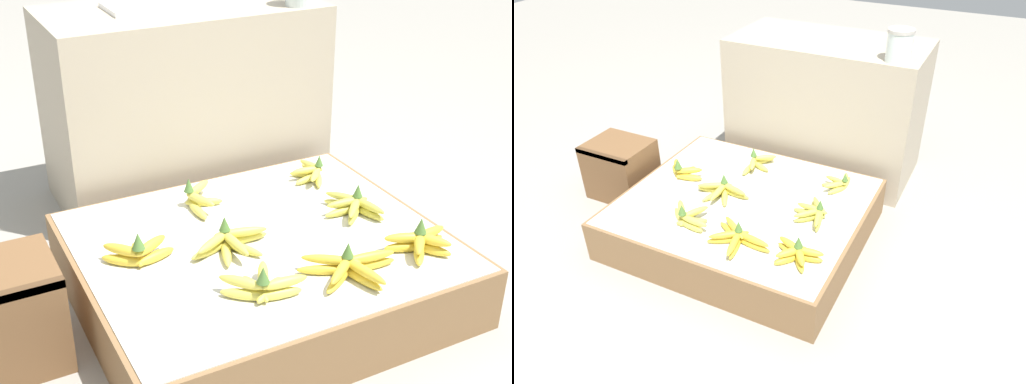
% 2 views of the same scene
% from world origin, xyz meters
% --- Properties ---
extents(ground_plane, '(10.00, 10.00, 0.00)m').
position_xyz_m(ground_plane, '(0.00, 0.00, 0.00)').
color(ground_plane, gray).
extents(display_platform, '(1.09, 0.94, 0.20)m').
position_xyz_m(display_platform, '(0.00, 0.00, 0.10)').
color(display_platform, olive).
rests_on(display_platform, ground_plane).
extents(back_vendor_table, '(1.02, 0.52, 0.74)m').
position_xyz_m(back_vendor_table, '(0.09, 0.80, 0.37)').
color(back_vendor_table, tan).
rests_on(back_vendor_table, ground_plane).
extents(wooden_crate, '(0.31, 0.26, 0.30)m').
position_xyz_m(wooden_crate, '(-0.76, 0.04, 0.15)').
color(wooden_crate, brown).
rests_on(wooden_crate, ground_plane).
extents(banana_bunch_front_midleft, '(0.23, 0.15, 0.11)m').
position_xyz_m(banana_bunch_front_midleft, '(-0.13, -0.26, 0.23)').
color(banana_bunch_front_midleft, '#DBCC4C').
rests_on(banana_bunch_front_midleft, display_platform).
extents(banana_bunch_front_midright, '(0.28, 0.23, 0.10)m').
position_xyz_m(banana_bunch_front_midright, '(0.13, -0.29, 0.23)').
color(banana_bunch_front_midright, gold).
rests_on(banana_bunch_front_midright, display_platform).
extents(banana_bunch_front_right, '(0.21, 0.15, 0.11)m').
position_xyz_m(banana_bunch_front_right, '(0.38, -0.27, 0.23)').
color(banana_bunch_front_right, gold).
rests_on(banana_bunch_front_right, display_platform).
extents(banana_bunch_middle_left, '(0.22, 0.14, 0.11)m').
position_xyz_m(banana_bunch_middle_left, '(-0.37, 0.05, 0.23)').
color(banana_bunch_middle_left, gold).
rests_on(banana_bunch_middle_left, display_platform).
extents(banana_bunch_middle_midleft, '(0.27, 0.17, 0.10)m').
position_xyz_m(banana_bunch_middle_midleft, '(-0.11, -0.01, 0.23)').
color(banana_bunch_middle_midleft, '#DBCC4C').
rests_on(banana_bunch_middle_midleft, display_platform).
extents(banana_bunch_middle_right, '(0.16, 0.21, 0.10)m').
position_xyz_m(banana_bunch_middle_right, '(0.34, 0.01, 0.23)').
color(banana_bunch_middle_right, gold).
rests_on(banana_bunch_middle_right, display_platform).
extents(banana_bunch_back_midleft, '(0.13, 0.23, 0.10)m').
position_xyz_m(banana_bunch_back_midleft, '(-0.08, 0.29, 0.23)').
color(banana_bunch_back_midleft, '#DBCC4C').
rests_on(banana_bunch_back_midleft, display_platform).
extents(banana_bunch_back_right, '(0.13, 0.19, 0.09)m').
position_xyz_m(banana_bunch_back_right, '(0.36, 0.29, 0.23)').
color(banana_bunch_back_right, '#DBCC4C').
rests_on(banana_bunch_back_right, display_platform).
extents(foam_tray_white, '(0.21, 0.21, 0.02)m').
position_xyz_m(foam_tray_white, '(-0.07, 0.82, 0.75)').
color(foam_tray_white, white).
rests_on(foam_tray_white, back_vendor_table).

